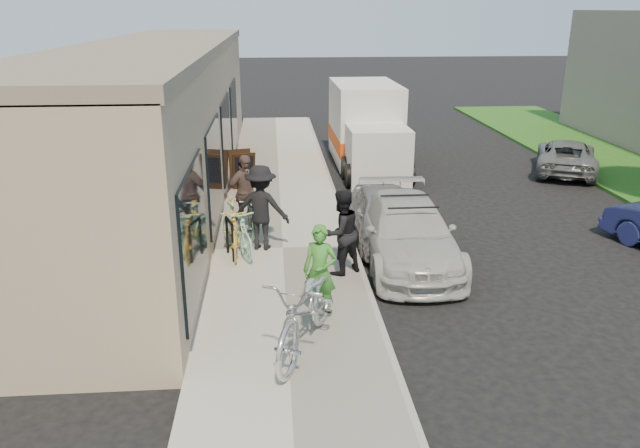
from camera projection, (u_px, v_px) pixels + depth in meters
name	position (u px, v px, depth m)	size (l,w,h in m)	color
ground	(400.00, 314.00, 10.94)	(120.00, 120.00, 0.00)	black
sidewalk	(283.00, 251.00, 13.60)	(3.00, 34.00, 0.15)	#B3B0A1
curb	(353.00, 249.00, 13.72)	(0.12, 34.00, 0.13)	#9C958F
storefront	(162.00, 120.00, 17.39)	(3.60, 20.00, 4.22)	tan
bike_rack	(230.00, 235.00, 12.89)	(0.21, 0.57, 0.83)	black
sandwich_board	(242.00, 169.00, 17.90)	(0.81, 0.81, 1.07)	black
sedan_white	(407.00, 232.00, 13.05)	(1.94, 4.55, 1.35)	#BCBCB7
sedan_silver	(385.00, 215.00, 14.21)	(1.45, 3.61, 1.23)	gray
moving_truck	(367.00, 131.00, 20.80)	(2.12, 5.54, 2.72)	silver
far_car_gray	(566.00, 156.00, 20.20)	(1.78, 3.85, 1.07)	slate
tandem_bike	(307.00, 310.00, 9.34)	(0.87, 2.50, 1.31)	silver
woman_rider	(320.00, 271.00, 10.37)	(0.58, 0.38, 1.59)	#3D8B2E
man_standing	(341.00, 232.00, 12.02)	(0.82, 0.64, 1.69)	black
cruiser_bike_a	(237.00, 230.00, 13.09)	(0.50, 1.76, 1.06)	#9BE7CD
cruiser_bike_b	(253.00, 214.00, 14.35)	(0.60, 1.73, 0.91)	#9BE7CD
cruiser_bike_c	(234.00, 229.00, 13.12)	(0.51, 1.80, 1.08)	gold
bystander_a	(261.00, 208.00, 13.25)	(1.19, 0.68, 1.84)	black
bystander_b	(245.00, 193.00, 14.32)	(1.06, 0.44, 1.81)	brown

